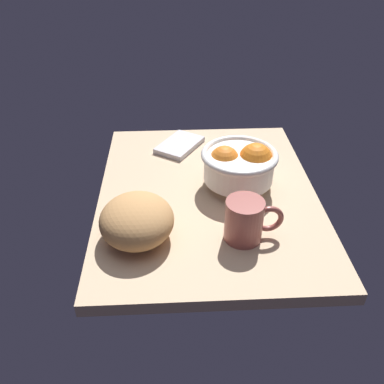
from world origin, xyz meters
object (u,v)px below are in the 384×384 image
bread_loaf (137,220)px  fruit_bowl (240,164)px  napkin_folded (180,145)px  mug (246,220)px

bread_loaf → fruit_bowl: bearing=127.3°
bread_loaf → napkin_folded: 41.11cm
bread_loaf → mug: same height
fruit_bowl → mug: 20.05cm
bread_loaf → napkin_folded: size_ratio=1.18×
fruit_bowl → mug: bearing=-4.5°
fruit_bowl → mug: fruit_bowl is taller
bread_loaf → napkin_folded: bearing=165.8°
bread_loaf → mug: (1.21, 23.00, 0.02)cm
napkin_folded → fruit_bowl: bearing=34.8°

